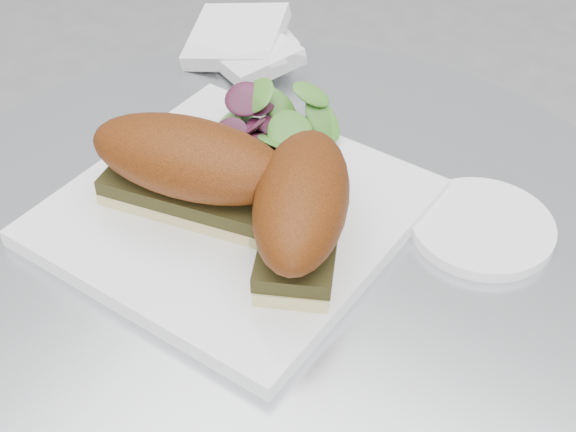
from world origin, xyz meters
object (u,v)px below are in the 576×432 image
(sandwich_right, at_px, (302,207))
(saucer, at_px, (482,227))
(sandwich_left, at_px, (190,166))
(plate, at_px, (234,212))

(sandwich_right, bearing_deg, saucer, 110.08)
(sandwich_right, distance_m, saucer, 0.17)
(sandwich_left, relative_size, sandwich_right, 1.06)
(plate, bearing_deg, sandwich_right, -10.46)
(sandwich_right, bearing_deg, sandwich_left, -111.59)
(plate, height_order, sandwich_left, sandwich_left)
(sandwich_left, bearing_deg, plate, 21.78)
(sandwich_left, relative_size, saucer, 1.53)
(sandwich_right, relative_size, saucer, 1.45)
(plate, xyz_separation_m, saucer, (0.19, 0.10, -0.00))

